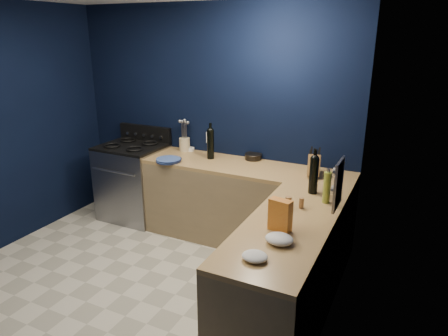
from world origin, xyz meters
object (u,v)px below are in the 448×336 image
Objects in this scene: plate_stack at (168,160)px; crouton_bag at (280,215)px; knife_block at (314,165)px; utensil_crock at (185,144)px; gas_range at (134,183)px.

plate_stack is 1.15× the size of crouton_bag.
utensil_crock is at bearing 162.04° from knife_block.
plate_stack is 1.72× the size of utensil_crock.
knife_block is 1.29m from crouton_bag.
knife_block is (2.26, 0.03, 0.55)m from gas_range.
knife_block is at bearing -7.15° from utensil_crock.
knife_block and crouton_bag have the same top height.
plate_stack reaches higher than gas_range.
crouton_bag is (1.71, -1.49, 0.04)m from utensil_crock.
utensil_crock is at bearing 97.95° from plate_stack.
knife_block reaches higher than gas_range.
gas_range is 2.72m from crouton_bag.
knife_block is (1.57, 0.25, 0.09)m from plate_stack.
plate_stack is (0.69, -0.22, 0.46)m from gas_range.
crouton_bag reaches higher than gas_range.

